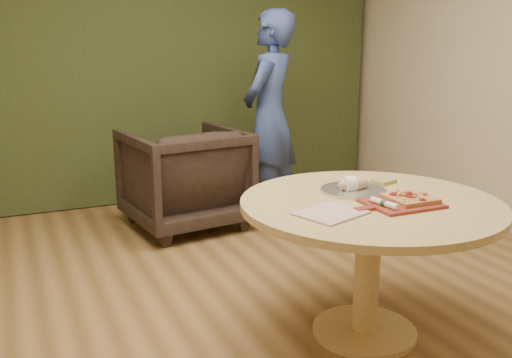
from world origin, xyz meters
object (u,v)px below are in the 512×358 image
object	(u,v)px
serving_tray	(353,190)
armchair	(184,173)
pedestal_table	(369,227)
bread_roll	(352,184)
flatbread_pizza	(409,198)
cutlery_roll	(384,203)
person_standing	(270,117)
pizza_paddle	(400,204)

from	to	relation	value
serving_tray	armchair	bearing A→B (deg)	100.27
pedestal_table	bread_roll	xyz separation A→B (m)	(0.00, 0.18, 0.18)
flatbread_pizza	bread_roll	bearing A→B (deg)	115.07
cutlery_roll	serving_tray	bearing A→B (deg)	74.12
serving_tray	bread_roll	size ratio (longest dim) A/B	1.84
armchair	person_standing	bearing A→B (deg)	169.65
flatbread_pizza	armchair	xyz separation A→B (m)	(-0.49, 2.27, -0.31)
pedestal_table	flatbread_pizza	size ratio (longest dim) A/B	6.05
armchair	flatbread_pizza	bearing A→B (deg)	94.49
pedestal_table	serving_tray	xyz separation A→B (m)	(0.01, 0.18, 0.15)
pizza_paddle	person_standing	distance (m)	2.28
flatbread_pizza	person_standing	bearing A→B (deg)	82.88
flatbread_pizza	serving_tray	distance (m)	0.33
flatbread_pizza	person_standing	world-z (taller)	person_standing
pizza_paddle	armchair	distance (m)	2.34
serving_tray	pedestal_table	bearing A→B (deg)	-94.03
cutlery_roll	bread_roll	size ratio (longest dim) A/B	1.03
serving_tray	bread_roll	distance (m)	0.04
pedestal_table	pizza_paddle	bearing A→B (deg)	-58.91
pizza_paddle	person_standing	xyz separation A→B (m)	(0.34, 2.25, 0.14)
flatbread_pizza	bread_roll	size ratio (longest dim) A/B	1.14
flatbread_pizza	bread_roll	xyz separation A→B (m)	(-0.14, 0.30, 0.02)
flatbread_pizza	cutlery_roll	bearing A→B (deg)	-169.85
flatbread_pizza	person_standing	xyz separation A→B (m)	(0.28, 2.23, 0.12)
bread_roll	armchair	world-z (taller)	armchair
bread_roll	person_standing	bearing A→B (deg)	77.72
pizza_paddle	person_standing	world-z (taller)	person_standing
pedestal_table	person_standing	size ratio (longest dim) A/B	0.75
pedestal_table	cutlery_roll	world-z (taller)	cutlery_roll
bread_roll	serving_tray	bearing A→B (deg)	0.00
pedestal_table	serving_tray	distance (m)	0.23
armchair	person_standing	distance (m)	0.88
cutlery_roll	flatbread_pizza	bearing A→B (deg)	1.86
pedestal_table	armchair	distance (m)	2.18
pedestal_table	pizza_paddle	distance (m)	0.22
pedestal_table	pizza_paddle	xyz separation A→B (m)	(0.08, -0.13, 0.15)
flatbread_pizza	cutlery_roll	size ratio (longest dim) A/B	1.11
flatbread_pizza	armchair	size ratio (longest dim) A/B	0.24
cutlery_roll	armchair	distance (m)	2.34
cutlery_roll	armchair	xyz separation A→B (m)	(-0.31, 2.30, -0.32)
pizza_paddle	armchair	world-z (taller)	armchair
pizza_paddle	serving_tray	bearing A→B (deg)	102.56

